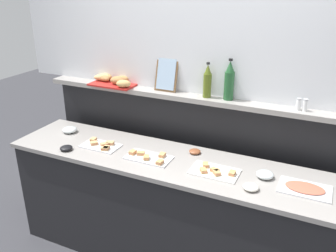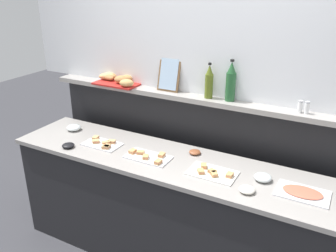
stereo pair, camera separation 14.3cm
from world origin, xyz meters
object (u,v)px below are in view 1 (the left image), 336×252
at_px(glass_bowl_large, 70,130).
at_px(framed_picture, 166,74).
at_px(glass_bowl_medium, 265,175).
at_px(condiment_bowl_dark, 251,187).
at_px(condiment_bowl_red, 66,148).
at_px(cold_cuts_platter, 305,189).
at_px(pepper_shaker, 305,105).
at_px(sandwich_platter_rear, 215,171).
at_px(condiment_bowl_teal, 195,151).
at_px(olive_oil_bottle, 207,82).
at_px(sandwich_platter_side, 101,145).
at_px(wine_bottle_green, 229,81).
at_px(salt_shaker, 299,104).
at_px(sandwich_platter_front, 149,157).
at_px(bread_basket, 112,80).

height_order(glass_bowl_large, framed_picture, framed_picture).
distance_m(glass_bowl_medium, framed_picture, 1.13).
height_order(glass_bowl_large, condiment_bowl_dark, glass_bowl_large).
relative_size(glass_bowl_large, condiment_bowl_red, 1.27).
xyz_separation_m(cold_cuts_platter, pepper_shaker, (-0.10, 0.41, 0.42)).
distance_m(sandwich_platter_rear, cold_cuts_platter, 0.59).
bearing_deg(condiment_bowl_dark, glass_bowl_large, 171.63).
distance_m(cold_cuts_platter, glass_bowl_large, 1.97).
relative_size(condiment_bowl_teal, olive_oil_bottle, 0.32).
height_order(sandwich_platter_side, wine_bottle_green, wine_bottle_green).
bearing_deg(wine_bottle_green, salt_shaker, -2.51).
height_order(sandwich_platter_side, salt_shaker, salt_shaker).
xyz_separation_m(cold_cuts_platter, framed_picture, (-1.19, 0.45, 0.52)).
bearing_deg(condiment_bowl_dark, pepper_shaker, 68.48).
distance_m(condiment_bowl_dark, framed_picture, 1.17).
xyz_separation_m(glass_bowl_large, wine_bottle_green, (1.31, 0.33, 0.51)).
height_order(condiment_bowl_dark, condiment_bowl_red, condiment_bowl_dark).
distance_m(sandwich_platter_rear, sandwich_platter_front, 0.52).
height_order(glass_bowl_large, bread_basket, bread_basket).
bearing_deg(framed_picture, sandwich_platter_side, -127.08).
height_order(condiment_bowl_teal, framed_picture, framed_picture).
bearing_deg(sandwich_platter_side, condiment_bowl_teal, 16.14).
xyz_separation_m(sandwich_platter_front, olive_oil_bottle, (0.28, 0.46, 0.50)).
distance_m(glass_bowl_large, condiment_bowl_red, 0.35).
height_order(glass_bowl_medium, condiment_bowl_red, glass_bowl_medium).
bearing_deg(olive_oil_bottle, condiment_bowl_dark, -47.69).
bearing_deg(cold_cuts_platter, condiment_bowl_teal, 167.31).
bearing_deg(olive_oil_bottle, glass_bowl_large, -164.41).
bearing_deg(sandwich_platter_rear, condiment_bowl_dark, -21.12).
bearing_deg(condiment_bowl_red, sandwich_platter_side, 37.78).
distance_m(sandwich_platter_rear, olive_oil_bottle, 0.71).
height_order(cold_cuts_platter, salt_shaker, salt_shaker).
height_order(sandwich_platter_rear, condiment_bowl_dark, same).
distance_m(condiment_bowl_teal, framed_picture, 0.68).
height_order(glass_bowl_medium, pepper_shaker, pepper_shaker).
xyz_separation_m(cold_cuts_platter, wine_bottle_green, (-0.66, 0.43, 0.52)).
distance_m(sandwich_platter_rear, condiment_bowl_red, 1.18).
relative_size(sandwich_platter_rear, salt_shaker, 3.86).
relative_size(condiment_bowl_dark, condiment_bowl_red, 1.04).
xyz_separation_m(sandwich_platter_side, condiment_bowl_teal, (0.72, 0.21, 0.00)).
distance_m(glass_bowl_medium, bread_basket, 1.55).
bearing_deg(olive_oil_bottle, pepper_shaker, -0.61).
bearing_deg(bread_basket, sandwich_platter_side, -70.30).
relative_size(sandwich_platter_front, wine_bottle_green, 1.09).
bearing_deg(salt_shaker, glass_bowl_large, -170.35).
relative_size(sandwich_platter_side, sandwich_platter_front, 0.90).
distance_m(olive_oil_bottle, salt_shaker, 0.69).
height_order(glass_bowl_large, salt_shaker, salt_shaker).
relative_size(cold_cuts_platter, glass_bowl_large, 2.57).
relative_size(sandwich_platter_front, glass_bowl_medium, 2.93).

